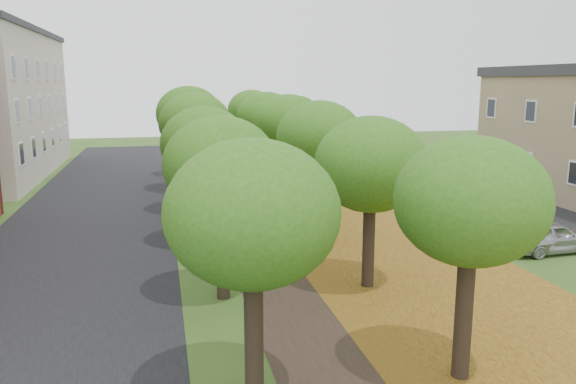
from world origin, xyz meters
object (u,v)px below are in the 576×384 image
car_silver (551,236)px  car_white (465,193)px  car_red (497,204)px  car_grey (492,203)px

car_silver → car_white: size_ratio=0.78×
car_red → car_grey: car_grey is taller
car_red → car_grey: (-0.16, 0.17, 0.03)m
car_red → car_grey: bearing=51.7°
car_silver → car_grey: (1.08, 5.77, 0.09)m
car_silver → car_red: (1.24, 5.60, 0.05)m
car_red → car_grey: 0.24m
car_silver → car_red: size_ratio=0.90×
car_silver → car_white: (1.28, 8.74, 0.03)m
car_red → car_white: bearing=7.1°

